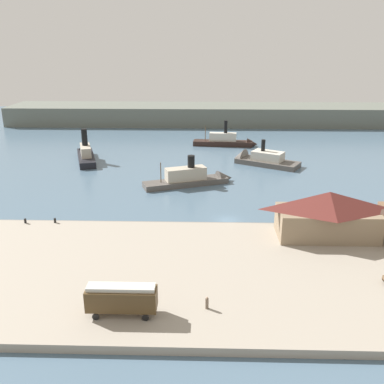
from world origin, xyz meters
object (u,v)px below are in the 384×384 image
object	(u,v)px
pedestrian_walking_west	(207,303)
street_tram	(122,298)
ferry_mid_harbor	(259,159)
ferry_departing_north	(229,142)
ferry_outer_harbor	(86,154)
mooring_post_east	(25,221)
mooring_post_west	(55,220)
ferry_shed_customs_shed	(328,214)
ferry_near_quay	(194,178)

from	to	relation	value
pedestrian_walking_west	street_tram	bearing A→B (deg)	-171.74
ferry_mid_harbor	ferry_departing_north	world-z (taller)	ferry_departing_north
street_tram	pedestrian_walking_west	size ratio (longest dim) A/B	5.03
pedestrian_walking_west	ferry_outer_harbor	size ratio (longest dim) A/B	0.09
mooring_post_east	mooring_post_west	bearing A→B (deg)	3.87
pedestrian_walking_west	ferry_outer_harbor	distance (m)	86.78
ferry_outer_harbor	ferry_departing_north	size ratio (longest dim) A/B	0.93
ferry_mid_harbor	mooring_post_west	bearing A→B (deg)	-133.05
ferry_shed_customs_shed	pedestrian_walking_west	size ratio (longest dim) A/B	9.92
street_tram	ferry_departing_north	bearing A→B (deg)	79.36
ferry_near_quay	ferry_shed_customs_shed	bearing A→B (deg)	-53.52
ferry_mid_harbor	pedestrian_walking_west	bearing A→B (deg)	-101.74
pedestrian_walking_west	ferry_mid_harbor	xyz separation A→B (m)	(15.71, 75.59, -0.68)
ferry_shed_customs_shed	mooring_post_west	distance (m)	51.00
pedestrian_walking_west	ferry_near_quay	size ratio (longest dim) A/B	0.08
street_tram	ferry_departing_north	world-z (taller)	ferry_departing_north
ferry_mid_harbor	ferry_departing_north	bearing A→B (deg)	108.19
ferry_shed_customs_shed	ferry_departing_north	size ratio (longest dim) A/B	0.78
mooring_post_west	ferry_departing_north	size ratio (longest dim) A/B	0.04
mooring_post_west	ferry_mid_harbor	distance (m)	65.87
ferry_shed_customs_shed	pedestrian_walking_west	xyz separation A→B (m)	(-21.38, -22.73, -3.49)
pedestrian_walking_west	ferry_departing_north	bearing A→B (deg)	85.35
ferry_departing_north	mooring_post_east	bearing A→B (deg)	-120.88
ferry_shed_customs_shed	ferry_near_quay	world-z (taller)	ferry_shed_customs_shed
mooring_post_west	ferry_mid_harbor	size ratio (longest dim) A/B	0.04
mooring_post_west	ferry_mid_harbor	bearing A→B (deg)	46.95
ferry_mid_harbor	ferry_near_quay	world-z (taller)	ferry_near_quay
street_tram	ferry_departing_north	distance (m)	102.25
ferry_mid_harbor	ferry_outer_harbor	distance (m)	52.64
ferry_shed_customs_shed	ferry_departing_north	bearing A→B (deg)	99.93
mooring_post_west	ferry_outer_harbor	world-z (taller)	ferry_outer_harbor
pedestrian_walking_west	ferry_departing_north	xyz separation A→B (m)	(8.05, 98.90, -0.52)
mooring_post_west	pedestrian_walking_west	bearing A→B (deg)	-43.18
mooring_post_west	mooring_post_east	distance (m)	5.67
mooring_post_east	ferry_near_quay	distance (m)	42.87
street_tram	ferry_outer_harbor	size ratio (longest dim) A/B	0.43
mooring_post_east	ferry_departing_north	size ratio (longest dim) A/B	0.04
ferry_mid_harbor	ferry_outer_harbor	world-z (taller)	ferry_outer_harbor
mooring_post_east	ferry_departing_north	bearing A→B (deg)	59.12
ferry_departing_north	pedestrian_walking_west	bearing A→B (deg)	-94.65
ferry_shed_customs_shed	ferry_mid_harbor	bearing A→B (deg)	96.12
mooring_post_west	ferry_mid_harbor	world-z (taller)	ferry_mid_harbor
ferry_departing_north	ferry_near_quay	bearing A→B (deg)	-104.29
pedestrian_walking_west	mooring_post_west	bearing A→B (deg)	136.82
street_tram	ferry_near_quay	size ratio (longest dim) A/B	0.38
mooring_post_east	ferry_outer_harbor	distance (m)	51.55
ferry_departing_north	ferry_near_quay	world-z (taller)	ferry_departing_north
street_tram	mooring_post_east	size ratio (longest dim) A/B	9.93
mooring_post_east	ferry_mid_harbor	world-z (taller)	ferry_mid_harbor
ferry_outer_harbor	ferry_near_quay	xyz separation A→B (m)	(33.87, -22.93, -0.24)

